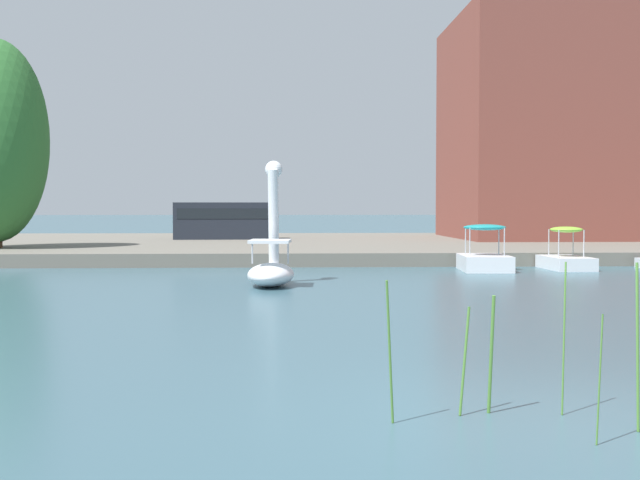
# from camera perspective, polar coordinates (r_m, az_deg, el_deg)

# --- Properties ---
(ground_plane) EXTENTS (411.91, 411.91, 0.00)m
(ground_plane) POSITION_cam_1_polar(r_m,az_deg,el_deg) (8.49, 17.38, -11.98)
(ground_plane) COLOR #385966
(shore_bank_far) EXTENTS (153.72, 22.08, 0.48)m
(shore_bank_far) POSITION_cam_1_polar(r_m,az_deg,el_deg) (39.27, 1.52, -0.37)
(shore_bank_far) COLOR #6B665B
(shore_bank_far) RESTS_ON ground_plane
(swan_boat) EXTENTS (1.40, 2.72, 3.35)m
(swan_boat) POSITION_cam_1_polar(r_m,az_deg,el_deg) (21.69, -3.41, -1.50)
(swan_boat) COLOR white
(swan_boat) RESTS_ON ground_plane
(pedal_boat_teal) EXTENTS (1.69, 2.47, 1.51)m
(pedal_boat_teal) POSITION_cam_1_polar(r_m,az_deg,el_deg) (27.29, 11.38, -1.20)
(pedal_boat_teal) COLOR white
(pedal_boat_teal) RESTS_ON ground_plane
(pedal_boat_lime) EXTENTS (1.36, 2.37, 1.43)m
(pedal_boat_lime) POSITION_cam_1_polar(r_m,az_deg,el_deg) (28.53, 16.75, -1.17)
(pedal_boat_lime) COLOR white
(pedal_boat_lime) RESTS_ON ground_plane
(parked_van) EXTENTS (4.92, 2.14, 1.82)m
(parked_van) POSITION_cam_1_polar(r_m,az_deg,el_deg) (41.16, -6.75, 1.45)
(parked_van) COLOR #1E232D
(parked_van) RESTS_ON shore_bank_far
(reed_clump_foreground) EXTENTS (3.14, 1.58, 1.57)m
(reed_clump_foreground) POSITION_cam_1_polar(r_m,az_deg,el_deg) (8.19, 16.79, -8.15)
(reed_clump_foreground) COLOR #4C7F33
(reed_clump_foreground) RESTS_ON ground_plane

